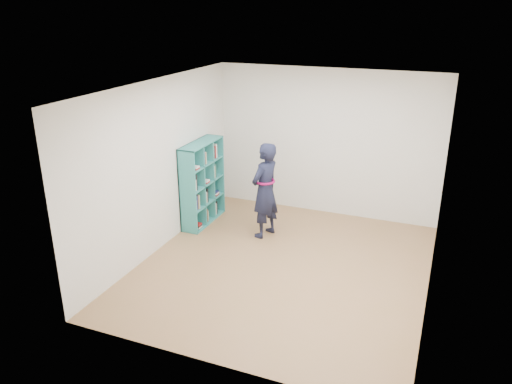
% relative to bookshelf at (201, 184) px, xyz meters
% --- Properties ---
extents(floor, '(4.50, 4.50, 0.00)m').
position_rel_bookshelf_xyz_m(floor, '(1.86, -1.01, -0.70)').
color(floor, olive).
rests_on(floor, ground).
extents(ceiling, '(4.50, 4.50, 0.00)m').
position_rel_bookshelf_xyz_m(ceiling, '(1.86, -1.01, 1.90)').
color(ceiling, white).
rests_on(ceiling, wall_back).
extents(wall_left, '(0.02, 4.50, 2.60)m').
position_rel_bookshelf_xyz_m(wall_left, '(-0.14, -1.01, 0.60)').
color(wall_left, silver).
rests_on(wall_left, floor).
extents(wall_right, '(0.02, 4.50, 2.60)m').
position_rel_bookshelf_xyz_m(wall_right, '(3.86, -1.01, 0.60)').
color(wall_right, silver).
rests_on(wall_right, floor).
extents(wall_back, '(4.00, 0.02, 2.60)m').
position_rel_bookshelf_xyz_m(wall_back, '(1.86, 1.24, 0.60)').
color(wall_back, silver).
rests_on(wall_back, floor).
extents(wall_front, '(4.00, 0.02, 2.60)m').
position_rel_bookshelf_xyz_m(wall_front, '(1.86, -3.26, 0.60)').
color(wall_front, silver).
rests_on(wall_front, floor).
extents(bookshelf, '(0.31, 1.08, 1.44)m').
position_rel_bookshelf_xyz_m(bookshelf, '(0.00, 0.00, 0.00)').
color(bookshelf, teal).
rests_on(bookshelf, floor).
extents(person, '(0.53, 0.66, 1.57)m').
position_rel_bookshelf_xyz_m(person, '(1.22, -0.11, 0.09)').
color(person, black).
rests_on(person, floor).
extents(smartphone, '(0.03, 0.11, 0.13)m').
position_rel_bookshelf_xyz_m(smartphone, '(1.09, 0.01, 0.19)').
color(smartphone, silver).
rests_on(smartphone, person).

